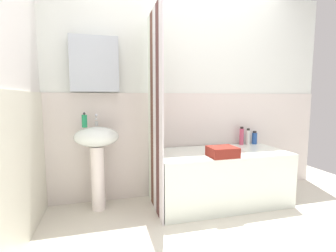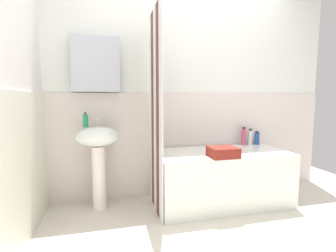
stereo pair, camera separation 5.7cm
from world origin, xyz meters
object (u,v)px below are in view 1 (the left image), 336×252
object	(u,v)px
bathtub	(220,177)
conditioner_bottle	(254,138)
lotion_bottle	(242,136)
sink	(97,149)
towel_folded	(222,152)
body_wash_bottle	(248,137)
soap_dispenser	(84,121)

from	to	relation	value
bathtub	conditioner_bottle	bearing A→B (deg)	24.19
lotion_bottle	sink	bearing A→B (deg)	-175.85
sink	towel_folded	size ratio (longest dim) A/B	3.20
body_wash_bottle	lotion_bottle	bearing A→B (deg)	175.39
conditioner_bottle	lotion_bottle	bearing A→B (deg)	178.57
bathtub	conditioner_bottle	xyz separation A→B (m)	(0.61, 0.27, 0.36)
lotion_bottle	towel_folded	distance (m)	0.73
bathtub	body_wash_bottle	world-z (taller)	body_wash_bottle
lotion_bottle	towel_folded	xyz separation A→B (m)	(-0.52, -0.51, -0.06)
conditioner_bottle	body_wash_bottle	world-z (taller)	body_wash_bottle
body_wash_bottle	towel_folded	distance (m)	0.79
bathtub	conditioner_bottle	world-z (taller)	conditioner_bottle
conditioner_bottle	lotion_bottle	xyz separation A→B (m)	(-0.18, 0.00, 0.03)
sink	conditioner_bottle	xyz separation A→B (m)	(1.89, 0.12, 0.02)
sink	lotion_bottle	size ratio (longest dim) A/B	3.86
body_wash_bottle	lotion_bottle	distance (m)	0.09
sink	bathtub	distance (m)	1.34
conditioner_bottle	soap_dispenser	bearing A→B (deg)	-176.10
sink	conditioner_bottle	bearing A→B (deg)	3.62
soap_dispenser	towel_folded	size ratio (longest dim) A/B	0.55
soap_dispenser	lotion_bottle	size ratio (longest dim) A/B	0.67
soap_dispenser	towel_folded	bearing A→B (deg)	-15.86
body_wash_bottle	towel_folded	xyz separation A→B (m)	(-0.61, -0.50, -0.05)
body_wash_bottle	towel_folded	size ratio (longest dim) A/B	0.74
soap_dispenser	lotion_bottle	world-z (taller)	soap_dispenser
lotion_bottle	towel_folded	bearing A→B (deg)	-135.63
bathtub	conditioner_bottle	size ratio (longest dim) A/B	8.56
towel_folded	conditioner_bottle	bearing A→B (deg)	35.77
sink	conditioner_bottle	world-z (taller)	sink
conditioner_bottle	towel_folded	distance (m)	0.86
body_wash_bottle	conditioner_bottle	bearing A→B (deg)	1.51
soap_dispenser	body_wash_bottle	size ratio (longest dim) A/B	0.74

